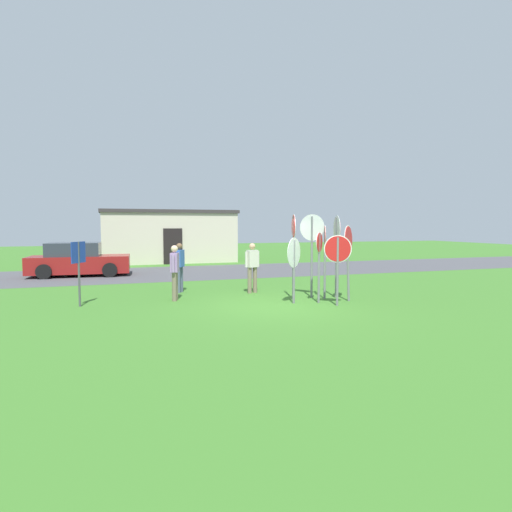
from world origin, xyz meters
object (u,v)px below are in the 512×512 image
at_px(stop_sign_tallest, 294,259).
at_px(info_panel_leftmost, 79,262).
at_px(parked_car_on_street, 79,261).
at_px(stop_sign_far_back, 348,249).
at_px(stop_sign_leaning_left, 293,242).
at_px(stop_sign_rear_left, 325,250).
at_px(stop_sign_nearest, 319,256).
at_px(stop_sign_rear_right, 312,240).
at_px(stop_sign_leaning_right, 337,241).
at_px(stop_sign_low_front, 338,258).
at_px(person_in_dark_shirt, 180,265).
at_px(person_in_teal, 252,265).
at_px(person_with_sunhat, 175,270).

bearing_deg(stop_sign_tallest, info_panel_leftmost, 166.34).
bearing_deg(parked_car_on_street, stop_sign_far_back, -48.96).
height_order(stop_sign_leaning_left, stop_sign_rear_left, stop_sign_leaning_left).
height_order(stop_sign_nearest, stop_sign_rear_right, stop_sign_rear_right).
height_order(stop_sign_leaning_left, stop_sign_leaning_right, stop_sign_leaning_left).
height_order(stop_sign_low_front, person_in_dark_shirt, stop_sign_low_front).
relative_size(stop_sign_low_front, stop_sign_rear_right, 0.76).
bearing_deg(stop_sign_rear_left, stop_sign_low_front, -99.23).
height_order(stop_sign_rear_right, person_in_teal, stop_sign_rear_right).
bearing_deg(stop_sign_tallest, parked_car_on_street, 125.07).
bearing_deg(stop_sign_rear_right, stop_sign_far_back, -50.99).
distance_m(stop_sign_rear_right, info_panel_leftmost, 6.96).
distance_m(parked_car_on_street, stop_sign_leaning_left, 11.12).
bearing_deg(stop_sign_rear_left, stop_sign_leaning_right, 12.14).
relative_size(parked_car_on_street, stop_sign_leaning_left, 1.67).
bearing_deg(stop_sign_far_back, person_in_teal, 133.74).
bearing_deg(parked_car_on_street, person_in_teal, -49.92).
distance_m(stop_sign_tallest, person_in_dark_shirt, 4.25).
distance_m(stop_sign_leaning_left, stop_sign_far_back, 1.66).
xyz_separation_m(stop_sign_low_front, person_in_teal, (-1.61, 2.94, -0.43)).
xyz_separation_m(stop_sign_tallest, stop_sign_rear_left, (1.23, 0.41, 0.23)).
xyz_separation_m(person_with_sunhat, info_panel_leftmost, (-2.70, -0.12, 0.32)).
height_order(parked_car_on_street, person_in_dark_shirt, person_in_dark_shirt).
bearing_deg(person_in_dark_shirt, stop_sign_leaning_left, -38.51).
relative_size(stop_sign_low_front, stop_sign_rear_left, 0.88).
bearing_deg(stop_sign_nearest, stop_sign_leaning_left, 122.55).
xyz_separation_m(stop_sign_tallest, stop_sign_rear_right, (0.95, 0.77, 0.51)).
relative_size(stop_sign_tallest, stop_sign_rear_left, 0.84).
height_order(stop_sign_rear_left, person_in_dark_shirt, stop_sign_rear_left).
distance_m(stop_sign_far_back, stop_sign_leaning_right, 0.71).
bearing_deg(info_panel_leftmost, stop_sign_leaning_right, -6.98).
bearing_deg(person_in_dark_shirt, stop_sign_leaning_right, -29.41).
bearing_deg(stop_sign_leaning_right, parked_car_on_street, 133.05).
relative_size(stop_sign_tallest, stop_sign_rear_right, 0.73).
bearing_deg(stop_sign_leaning_right, stop_sign_leaning_left, 176.57).
distance_m(parked_car_on_street, stop_sign_nearest, 11.99).
height_order(person_in_teal, person_in_dark_shirt, same).
bearing_deg(stop_sign_nearest, person_with_sunhat, 156.47).
height_order(stop_sign_rear_left, stop_sign_leaning_right, stop_sign_leaning_right).
xyz_separation_m(stop_sign_low_front, stop_sign_leaning_right, (0.65, 1.23, 0.44)).
bearing_deg(person_in_dark_shirt, stop_sign_far_back, -35.25).
xyz_separation_m(parked_car_on_street, stop_sign_tallest, (6.55, -9.33, 0.63)).
bearing_deg(person_with_sunhat, parked_car_on_street, 112.98).
bearing_deg(info_panel_leftmost, stop_sign_tallest, -13.66).
height_order(stop_sign_low_front, person_with_sunhat, stop_sign_low_front).
relative_size(person_in_teal, info_panel_leftmost, 0.92).
bearing_deg(person_in_teal, stop_sign_leaning_left, -63.44).
height_order(parked_car_on_street, stop_sign_rear_left, stop_sign_rear_left).
distance_m(stop_sign_leaning_left, stop_sign_leaning_right, 1.45).
bearing_deg(stop_sign_low_front, person_in_dark_shirt, 135.87).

